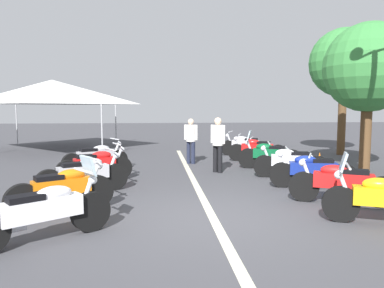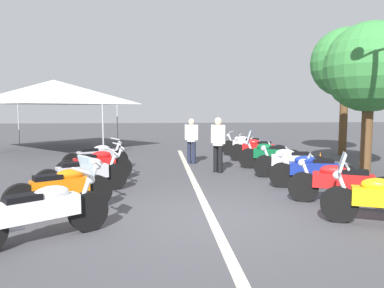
{
  "view_description": "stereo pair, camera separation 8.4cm",
  "coord_description": "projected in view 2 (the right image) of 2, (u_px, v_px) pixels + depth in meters",
  "views": [
    {
      "loc": [
        -6.27,
        0.99,
        1.95
      ],
      "look_at": [
        3.83,
        0.0,
        0.94
      ],
      "focal_mm": 34.42,
      "sensor_mm": 36.0,
      "label": 1
    },
    {
      "loc": [
        -6.27,
        0.9,
        1.95
      ],
      "look_at": [
        3.83,
        0.0,
        0.94
      ],
      "focal_mm": 34.42,
      "sensor_mm": 36.0,
      "label": 2
    }
  ],
  "objects": [
    {
      "name": "roadside_tree_0",
      "position": [
        370.0,
        68.0,
        10.82
      ],
      "size": [
        2.64,
        2.64,
        4.45
      ],
      "color": "brown",
      "rests_on": "ground_plane"
    },
    {
      "name": "bystander_1",
      "position": [
        218.0,
        140.0,
        10.97
      ],
      "size": [
        0.42,
        0.38,
        1.65
      ],
      "rotation": [
        0.0,
        0.0,
        2.3
      ],
      "color": "black",
      "rests_on": "ground_plane"
    },
    {
      "name": "roadside_tree_1",
      "position": [
        346.0,
        63.0,
        14.81
      ],
      "size": [
        2.78,
        2.78,
        5.14
      ],
      "color": "brown",
      "rests_on": "ground_plane"
    },
    {
      "name": "lane_centre_stripe",
      "position": [
        195.0,
        184.0,
        9.34
      ],
      "size": [
        14.7,
        0.16,
        0.01
      ],
      "primitive_type": "cube",
      "color": "beige",
      "rests_on": "ground_plane"
    },
    {
      "name": "motorcycle_right_row_3",
      "position": [
        291.0,
        162.0,
        10.17
      ],
      "size": [
        0.83,
        2.04,
        0.99
      ],
      "rotation": [
        0.0,
        0.0,
        1.33
      ],
      "color": "black",
      "rests_on": "ground_plane"
    },
    {
      "name": "bystander_0",
      "position": [
        191.0,
        138.0,
        12.72
      ],
      "size": [
        0.35,
        0.45,
        1.57
      ],
      "rotation": [
        0.0,
        0.0,
        2.52
      ],
      "color": "#1E2338",
      "rests_on": "ground_plane"
    },
    {
      "name": "motorcycle_left_row_3",
      "position": [
        96.0,
        164.0,
        9.69
      ],
      "size": [
        1.01,
        1.9,
        0.99
      ],
      "rotation": [
        0.0,
        0.0,
        -1.15
      ],
      "color": "black",
      "rests_on": "ground_plane"
    },
    {
      "name": "motorcycle_right_row_2",
      "position": [
        312.0,
        170.0,
        8.83
      ],
      "size": [
        0.86,
        2.03,
        0.99
      ],
      "rotation": [
        0.0,
        0.0,
        1.31
      ],
      "color": "black",
      "rests_on": "ground_plane"
    },
    {
      "name": "ground_plane",
      "position": [
        211.0,
        218.0,
        6.49
      ],
      "size": [
        80.0,
        80.0,
        0.0
      ],
      "primitive_type": "plane",
      "color": "#424247"
    },
    {
      "name": "motorcycle_right_row_6",
      "position": [
        246.0,
        145.0,
        14.72
      ],
      "size": [
        1.07,
        1.9,
        0.99
      ],
      "rotation": [
        0.0,
        0.0,
        1.11
      ],
      "color": "black",
      "rests_on": "ground_plane"
    },
    {
      "name": "motorcycle_right_row_1",
      "position": [
        342.0,
        183.0,
        7.35
      ],
      "size": [
        1.1,
        1.97,
        0.99
      ],
      "rotation": [
        0.0,
        0.0,
        1.12
      ],
      "color": "black",
      "rests_on": "ground_plane"
    },
    {
      "name": "event_tent",
      "position": [
        54.0,
        92.0,
        16.82
      ],
      "size": [
        5.68,
        5.68,
        3.2
      ],
      "color": "white",
      "rests_on": "ground_plane"
    },
    {
      "name": "traffic_cone_2",
      "position": [
        320.0,
        163.0,
        11.05
      ],
      "size": [
        0.36,
        0.36,
        0.61
      ],
      "color": "orange",
      "rests_on": "ground_plane"
    },
    {
      "name": "motorcycle_left_row_0",
      "position": [
        42.0,
        210.0,
        5.32
      ],
      "size": [
        1.35,
        1.81,
        1.21
      ],
      "rotation": [
        0.0,
        0.0,
        -0.95
      ],
      "color": "black",
      "rests_on": "ground_plane"
    },
    {
      "name": "motorcycle_left_row_2",
      "position": [
        84.0,
        174.0,
        8.32
      ],
      "size": [
        1.13,
        1.93,
        0.99
      ],
      "rotation": [
        0.0,
        0.0,
        -1.09
      ],
      "color": "black",
      "rests_on": "ground_plane"
    },
    {
      "name": "motorcycle_right_row_4",
      "position": [
        269.0,
        154.0,
        11.61
      ],
      "size": [
        0.97,
        1.92,
        1.21
      ],
      "rotation": [
        0.0,
        0.0,
        1.19
      ],
      "color": "black",
      "rests_on": "ground_plane"
    },
    {
      "name": "motorcycle_left_row_4",
      "position": [
        97.0,
        157.0,
        11.19
      ],
      "size": [
        1.16,
        1.86,
        0.99
      ],
      "rotation": [
        0.0,
        0.0,
        -1.05
      ],
      "color": "black",
      "rests_on": "ground_plane"
    },
    {
      "name": "motorcycle_right_row_5",
      "position": [
        258.0,
        149.0,
        13.25
      ],
      "size": [
        0.94,
        2.04,
        0.99
      ],
      "rotation": [
        0.0,
        0.0,
        1.25
      ],
      "color": "black",
      "rests_on": "ground_plane"
    },
    {
      "name": "motorcycle_left_row_1",
      "position": [
        62.0,
        189.0,
        6.79
      ],
      "size": [
        1.14,
        1.78,
        1.0
      ],
      "rotation": [
        0.0,
        0.0,
        -1.03
      ],
      "color": "black",
      "rests_on": "ground_plane"
    }
  ]
}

